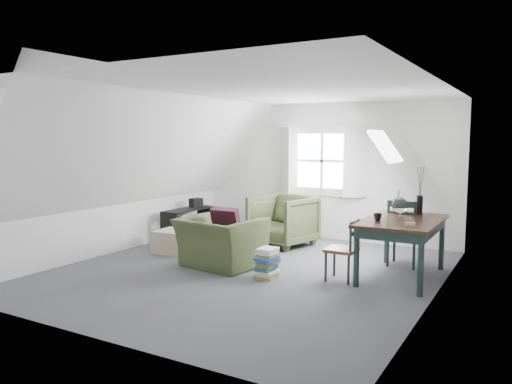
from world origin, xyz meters
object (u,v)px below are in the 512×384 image
Objects in this scene: dining_table at (402,227)px; magazine_stack at (267,263)px; media_shelf at (187,226)px; ottoman at (174,241)px; dining_chair_near at (344,249)px; dining_chair_far at (404,231)px; armchair_near at (221,266)px; armchair_far at (283,245)px.

magazine_stack is at bearing -151.58° from dining_table.
dining_table is 1.41× the size of media_shelf.
dining_chair_near reaches higher than ottoman.
dining_chair_far is 1.21× the size of dining_chair_near.
media_shelf is 2.91m from magazine_stack.
magazine_stack is at bearing -71.49° from dining_chair_near.
dining_table is 0.86m from dining_chair_near.
dining_chair_far is at bearing 99.69° from dining_table.
armchair_near is 2.62m from dining_table.
armchair_near is 2.02× the size of ottoman.
ottoman is at bearing -121.03° from armchair_far.
dining_chair_near is at bearing 21.67° from magazine_stack.
ottoman is at bearing -67.79° from media_shelf.
dining_table is at bearing 5.02° from ottoman.
armchair_near is 0.70× the size of dining_table.
dining_chair_near is at bearing -29.85° from armchair_far.
armchair_far reaches higher than ottoman.
media_shelf is (-1.62, 1.31, 0.26)m from armchair_near.
dining_chair_near is (1.81, 0.19, 0.42)m from armchair_near.
media_shelf is (-3.43, 1.12, -0.16)m from dining_chair_near.
dining_chair_far reaches higher than armchair_far.
media_shelf reaches higher than ottoman.
dining_chair_near is 2.03× the size of magazine_stack.
dining_table reaches higher than ottoman.
dining_chair_near reaches higher than dining_table.
dining_chair_far is (2.30, 1.36, 0.51)m from armchair_near.
magazine_stack is at bearing -15.85° from ottoman.
dining_table is at bearing -155.54° from armchair_near.
ottoman is (-1.19, 0.40, 0.18)m from armchair_near.
dining_chair_near reaches higher than media_shelf.
magazine_stack is at bearing 176.03° from armchair_near.
media_shelf reaches higher than armchair_near.
dining_table is 1.95× the size of dining_chair_near.
dining_chair_near is at bearing -141.09° from dining_table.
ottoman is 3.01m from dining_chair_near.
ottoman is 3.66m from dining_table.
dining_chair_near is 3.61m from media_shelf.
armchair_near is at bearing -81.10° from armchair_far.
dining_chair_far is at bearing -2.77° from media_shelf.
dining_chair_far reaches higher than ottoman.
media_shelf is at bearing 149.09° from magazine_stack.
armchair_far is 2.41× the size of magazine_stack.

